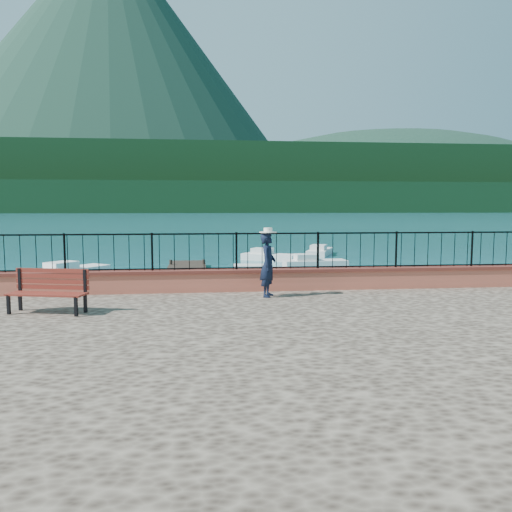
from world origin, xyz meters
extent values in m
plane|color=#19596B|center=(0.00, 0.00, 0.00)|extent=(2000.00, 2000.00, 0.00)
cube|color=#CC6049|center=(0.00, 3.70, 1.49)|extent=(28.00, 0.46, 0.58)
cube|color=black|center=(0.00, 3.70, 2.25)|extent=(27.00, 0.05, 0.95)
cube|color=#2D231C|center=(-2.00, 12.00, 0.15)|extent=(2.00, 16.00, 0.30)
cube|color=black|center=(0.00, 300.00, 9.00)|extent=(900.00, 60.00, 18.00)
cube|color=black|center=(0.00, 360.00, 22.00)|extent=(900.00, 120.00, 44.00)
cone|color=#142D23|center=(-120.00, 700.00, 190.00)|extent=(560.00, 560.00, 380.00)
ellipsoid|color=#142D23|center=(220.00, 560.00, 0.00)|extent=(448.00, 384.00, 180.00)
cube|color=black|center=(-4.46, 1.32, 1.41)|extent=(1.72, 0.89, 0.41)
cube|color=maroon|center=(-4.40, 1.56, 1.86)|extent=(1.62, 0.48, 0.50)
imported|color=black|center=(0.42, 2.77, 2.00)|extent=(0.55, 0.68, 1.60)
cylinder|color=white|center=(0.42, 2.77, 2.86)|extent=(0.44, 0.44, 0.12)
cube|color=white|center=(-3.12, 8.74, 0.40)|extent=(3.83, 1.63, 0.80)
cube|color=silver|center=(1.55, 13.26, 0.40)|extent=(4.09, 1.52, 0.80)
cube|color=silver|center=(5.21, 18.18, 0.40)|extent=(3.61, 1.46, 0.80)
cube|color=white|center=(-7.65, 16.00, 0.40)|extent=(3.39, 3.89, 0.80)
cube|color=silver|center=(3.16, 22.24, 0.40)|extent=(3.73, 2.94, 0.80)
cube|color=silver|center=(7.22, 25.42, 0.40)|extent=(2.76, 4.23, 0.80)
camera|label=1|loc=(-1.23, -9.43, 3.43)|focal=35.00mm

